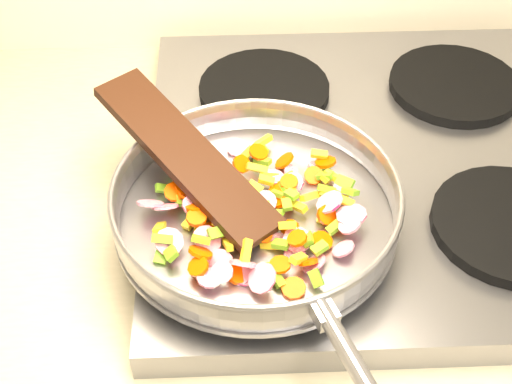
{
  "coord_description": "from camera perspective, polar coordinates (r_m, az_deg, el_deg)",
  "views": [
    {
      "loc": [
        -0.89,
        0.96,
        1.57
      ],
      "look_at": [
        -0.86,
        1.54,
        1.0
      ],
      "focal_mm": 50.0,
      "sensor_mm": 36.0,
      "label": 1
    }
  ],
  "objects": [
    {
      "name": "grate_fl",
      "position": [
        0.84,
        1.62,
        -3.21
      ],
      "size": [
        0.19,
        0.19,
        0.02
      ],
      "primitive_type": "cylinder",
      "color": "black",
      "rests_on": "cooktop"
    },
    {
      "name": "wooden_spatula",
      "position": [
        0.84,
        -5.64,
        2.97
      ],
      "size": [
        0.23,
        0.26,
        0.08
      ],
      "primitive_type": "cube",
      "rotation": [
        0.0,
        -0.22,
        2.26
      ],
      "color": "black",
      "rests_on": "saute_pan"
    },
    {
      "name": "grate_fr",
      "position": [
        0.9,
        19.74,
        -2.47
      ],
      "size": [
        0.19,
        0.19,
        0.02
      ],
      "primitive_type": "cylinder",
      "color": "black",
      "rests_on": "cooktop"
    },
    {
      "name": "saute_pan",
      "position": [
        0.82,
        0.06,
        -0.95
      ],
      "size": [
        0.37,
        0.52,
        0.05
      ],
      "rotation": [
        0.0,
        0.0,
        0.35
      ],
      "color": "#9E9EA5",
      "rests_on": "grate_fl"
    },
    {
      "name": "grate_bl",
      "position": [
        1.05,
        0.66,
        8.2
      ],
      "size": [
        0.19,
        0.19,
        0.02
      ],
      "primitive_type": "cylinder",
      "color": "black",
      "rests_on": "cooktop"
    },
    {
      "name": "vegetable_heap",
      "position": [
        0.82,
        0.02,
        -1.53
      ],
      "size": [
        0.28,
        0.27,
        0.05
      ],
      "color": "yellow",
      "rests_on": "saute_pan"
    },
    {
      "name": "cooktop",
      "position": [
        0.97,
        9.32,
        2.08
      ],
      "size": [
        0.6,
        0.6,
        0.04
      ],
      "primitive_type": "cube",
      "color": "#939399",
      "rests_on": "counter_top"
    },
    {
      "name": "grate_br",
      "position": [
        1.1,
        15.6,
        8.27
      ],
      "size": [
        0.19,
        0.19,
        0.02
      ],
      "primitive_type": "cylinder",
      "color": "black",
      "rests_on": "cooktop"
    }
  ]
}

